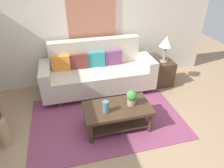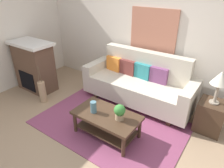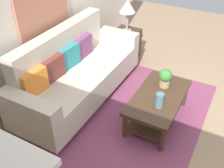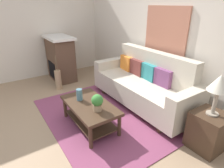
{
  "view_description": "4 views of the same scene",
  "coord_description": "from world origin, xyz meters",
  "px_view_note": "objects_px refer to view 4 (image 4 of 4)",
  "views": [
    {
      "loc": [
        -0.63,
        -2.3,
        2.47
      ],
      "look_at": [
        0.15,
        0.67,
        0.61
      ],
      "focal_mm": 32.83,
      "sensor_mm": 36.0,
      "label": 1
    },
    {
      "loc": [
        1.73,
        -1.9,
        2.39
      ],
      "look_at": [
        -0.14,
        0.76,
        0.68
      ],
      "focal_mm": 32.17,
      "sensor_mm": 36.0,
      "label": 2
    },
    {
      "loc": [
        -2.54,
        -0.5,
        2.56
      ],
      "look_at": [
        -0.08,
        0.83,
        0.54
      ],
      "focal_mm": 41.78,
      "sensor_mm": 36.0,
      "label": 3
    },
    {
      "loc": [
        2.54,
        -0.94,
        1.94
      ],
      "look_at": [
        0.1,
        0.7,
        0.66
      ],
      "focal_mm": 30.0,
      "sensor_mm": 36.0,
      "label": 4
    }
  ],
  "objects_px": {
    "throw_pillow_orange": "(127,63)",
    "couch": "(144,85)",
    "potted_plant_tabletop": "(97,102)",
    "side_table": "(208,131)",
    "throw_pillow_plum": "(163,78)",
    "tabletop_vase": "(79,95)",
    "throw_pillow_maroon": "(137,67)",
    "framed_painting": "(165,30)",
    "floor_vase": "(58,80)",
    "throw_pillow_teal": "(149,72)",
    "table_lamp": "(219,85)",
    "fireplace": "(60,58)",
    "coffee_table": "(90,110)"
  },
  "relations": [
    {
      "from": "couch",
      "to": "throw_pillow_plum",
      "type": "height_order",
      "value": "couch"
    },
    {
      "from": "throw_pillow_plum",
      "to": "tabletop_vase",
      "type": "height_order",
      "value": "throw_pillow_plum"
    },
    {
      "from": "couch",
      "to": "tabletop_vase",
      "type": "relative_size",
      "value": 11.65
    },
    {
      "from": "table_lamp",
      "to": "throw_pillow_orange",
      "type": "bearing_deg",
      "value": 173.94
    },
    {
      "from": "table_lamp",
      "to": "tabletop_vase",
      "type": "bearing_deg",
      "value": -142.6
    },
    {
      "from": "throw_pillow_orange",
      "to": "couch",
      "type": "bearing_deg",
      "value": -9.79
    },
    {
      "from": "fireplace",
      "to": "throw_pillow_orange",
      "type": "bearing_deg",
      "value": 32.71
    },
    {
      "from": "potted_plant_tabletop",
      "to": "side_table",
      "type": "distance_m",
      "value": 1.63
    },
    {
      "from": "throw_pillow_teal",
      "to": "framed_painting",
      "type": "distance_m",
      "value": 0.86
    },
    {
      "from": "side_table",
      "to": "floor_vase",
      "type": "relative_size",
      "value": 1.18
    },
    {
      "from": "throw_pillow_orange",
      "to": "tabletop_vase",
      "type": "bearing_deg",
      "value": -67.88
    },
    {
      "from": "throw_pillow_orange",
      "to": "throw_pillow_plum",
      "type": "bearing_deg",
      "value": 0.0
    },
    {
      "from": "throw_pillow_teal",
      "to": "coffee_table",
      "type": "xyz_separation_m",
      "value": [
        0.07,
        -1.37,
        -0.37
      ]
    },
    {
      "from": "couch",
      "to": "side_table",
      "type": "height_order",
      "value": "couch"
    },
    {
      "from": "table_lamp",
      "to": "fireplace",
      "type": "distance_m",
      "value": 3.84
    },
    {
      "from": "throw_pillow_maroon",
      "to": "couch",
      "type": "bearing_deg",
      "value": -19.03
    },
    {
      "from": "floor_vase",
      "to": "fireplace",
      "type": "bearing_deg",
      "value": 152.97
    },
    {
      "from": "couch",
      "to": "framed_painting",
      "type": "bearing_deg",
      "value": 90.0
    },
    {
      "from": "throw_pillow_maroon",
      "to": "potted_plant_tabletop",
      "type": "relative_size",
      "value": 1.37
    },
    {
      "from": "tabletop_vase",
      "to": "floor_vase",
      "type": "height_order",
      "value": "tabletop_vase"
    },
    {
      "from": "couch",
      "to": "coffee_table",
      "type": "xyz_separation_m",
      "value": [
        0.07,
        -1.25,
        -0.12
      ]
    },
    {
      "from": "couch",
      "to": "potted_plant_tabletop",
      "type": "distance_m",
      "value": 1.28
    },
    {
      "from": "throw_pillow_orange",
      "to": "floor_vase",
      "type": "bearing_deg",
      "value": -126.15
    },
    {
      "from": "tabletop_vase",
      "to": "potted_plant_tabletop",
      "type": "xyz_separation_m",
      "value": [
        0.45,
        0.09,
        0.04
      ]
    },
    {
      "from": "coffee_table",
      "to": "framed_painting",
      "type": "relative_size",
      "value": 1.1
    },
    {
      "from": "couch",
      "to": "side_table",
      "type": "distance_m",
      "value": 1.47
    },
    {
      "from": "throw_pillow_orange",
      "to": "framed_painting",
      "type": "relative_size",
      "value": 0.36
    },
    {
      "from": "coffee_table",
      "to": "side_table",
      "type": "relative_size",
      "value": 1.96
    },
    {
      "from": "side_table",
      "to": "framed_painting",
      "type": "relative_size",
      "value": 0.56
    },
    {
      "from": "throw_pillow_plum",
      "to": "table_lamp",
      "type": "xyz_separation_m",
      "value": [
        1.09,
        -0.23,
        0.31
      ]
    },
    {
      "from": "tabletop_vase",
      "to": "table_lamp",
      "type": "bearing_deg",
      "value": 37.4
    },
    {
      "from": "throw_pillow_maroon",
      "to": "throw_pillow_teal",
      "type": "relative_size",
      "value": 1.0
    },
    {
      "from": "throw_pillow_orange",
      "to": "coffee_table",
      "type": "bearing_deg",
      "value": -59.88
    },
    {
      "from": "potted_plant_tabletop",
      "to": "framed_painting",
      "type": "height_order",
      "value": "framed_painting"
    },
    {
      "from": "throw_pillow_orange",
      "to": "throw_pillow_maroon",
      "type": "xyz_separation_m",
      "value": [
        0.36,
        0.0,
        0.0
      ]
    },
    {
      "from": "throw_pillow_orange",
      "to": "side_table",
      "type": "distance_m",
      "value": 2.23
    },
    {
      "from": "throw_pillow_maroon",
      "to": "table_lamp",
      "type": "xyz_separation_m",
      "value": [
        1.82,
        -0.23,
        0.31
      ]
    },
    {
      "from": "potted_plant_tabletop",
      "to": "fireplace",
      "type": "relative_size",
      "value": 0.23
    },
    {
      "from": "throw_pillow_orange",
      "to": "coffee_table",
      "type": "distance_m",
      "value": 1.63
    },
    {
      "from": "throw_pillow_plum",
      "to": "floor_vase",
      "type": "height_order",
      "value": "throw_pillow_plum"
    },
    {
      "from": "floor_vase",
      "to": "throw_pillow_maroon",
      "type": "bearing_deg",
      "value": 44.81
    },
    {
      "from": "throw_pillow_plum",
      "to": "framed_painting",
      "type": "bearing_deg",
      "value": 136.77
    },
    {
      "from": "throw_pillow_maroon",
      "to": "floor_vase",
      "type": "relative_size",
      "value": 0.76
    },
    {
      "from": "couch",
      "to": "coffee_table",
      "type": "distance_m",
      "value": 1.26
    },
    {
      "from": "throw_pillow_orange",
      "to": "side_table",
      "type": "relative_size",
      "value": 0.64
    },
    {
      "from": "throw_pillow_maroon",
      "to": "floor_vase",
      "type": "height_order",
      "value": "throw_pillow_maroon"
    },
    {
      "from": "throw_pillow_teal",
      "to": "floor_vase",
      "type": "xyz_separation_m",
      "value": [
        -1.68,
        -1.31,
        -0.44
      ]
    },
    {
      "from": "throw_pillow_orange",
      "to": "throw_pillow_plum",
      "type": "xyz_separation_m",
      "value": [
        1.09,
        0.0,
        0.0
      ]
    },
    {
      "from": "framed_painting",
      "to": "throw_pillow_teal",
      "type": "bearing_deg",
      "value": -90.0
    },
    {
      "from": "throw_pillow_orange",
      "to": "framed_painting",
      "type": "bearing_deg",
      "value": 25.18
    }
  ]
}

